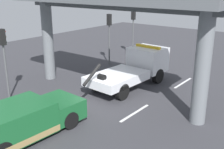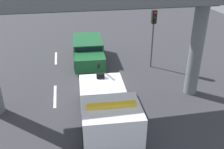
% 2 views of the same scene
% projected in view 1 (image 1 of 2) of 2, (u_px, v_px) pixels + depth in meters
% --- Properties ---
extents(ground_plane, '(60.00, 40.00, 0.10)m').
position_uv_depth(ground_plane, '(98.00, 102.00, 16.18)').
color(ground_plane, '#38383D').
extents(lane_stripe_mid, '(2.60, 0.16, 0.01)m').
position_uv_depth(lane_stripe_mid, '(135.00, 113.00, 14.68)').
color(lane_stripe_mid, silver).
rests_on(lane_stripe_mid, ground).
extents(lane_stripe_east, '(2.60, 0.16, 0.01)m').
position_uv_depth(lane_stripe_east, '(183.00, 83.00, 19.17)').
color(lane_stripe_east, silver).
rests_on(lane_stripe_east, ground).
extents(tow_truck_white, '(7.31, 2.70, 2.46)m').
position_uv_depth(tow_truck_white, '(136.00, 67.00, 18.61)').
color(tow_truck_white, white).
rests_on(tow_truck_white, ground).
extents(towed_van_green, '(5.30, 2.45, 1.58)m').
position_uv_depth(towed_van_green, '(23.00, 121.00, 12.15)').
color(towed_van_green, '#195B2D').
rests_on(towed_van_green, ground).
extents(overpass_structure, '(3.60, 13.01, 6.43)m').
position_uv_depth(overpass_structure, '(110.00, 2.00, 15.25)').
color(overpass_structure, slate).
rests_on(overpass_structure, ground).
extents(traffic_light_near, '(0.39, 0.32, 4.15)m').
position_uv_depth(traffic_light_near, '(4.00, 49.00, 15.58)').
color(traffic_light_near, '#515456').
rests_on(traffic_light_near, ground).
extents(traffic_light_far, '(0.39, 0.32, 4.22)m').
position_uv_depth(traffic_light_far, '(109.00, 28.00, 22.68)').
color(traffic_light_far, '#515456').
rests_on(traffic_light_far, ground).
extents(traffic_light_mid, '(0.39, 0.32, 4.35)m').
position_uv_depth(traffic_light_mid, '(133.00, 23.00, 25.27)').
color(traffic_light_mid, '#515456').
rests_on(traffic_light_mid, ground).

